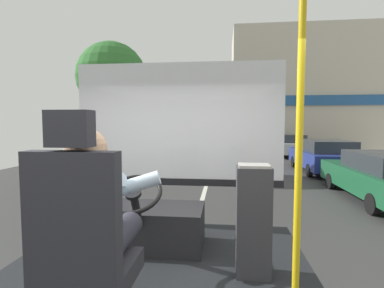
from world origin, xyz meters
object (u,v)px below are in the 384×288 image
(parked_car_silver, at_px, (289,145))
(bus_driver, at_px, (94,214))
(steering_console, at_px, (147,225))
(handrail_pole, at_px, (299,159))
(fare_box, at_px, (253,220))
(driver_seat, at_px, (84,251))
(parked_car_blue, at_px, (325,156))

(parked_car_silver, bearing_deg, bus_driver, -105.87)
(steering_console, relative_size, handrail_pole, 0.54)
(fare_box, bearing_deg, driver_seat, -138.72)
(driver_seat, xyz_separation_m, steering_console, (-0.00, 1.29, -0.32))
(handrail_pole, bearing_deg, bus_driver, -168.87)
(handrail_pole, distance_m, parked_car_silver, 16.64)
(fare_box, bearing_deg, parked_car_blue, 68.68)
(steering_console, xyz_separation_m, parked_car_blue, (4.86, 9.50, -0.32))
(parked_car_blue, bearing_deg, steering_console, -117.09)
(bus_driver, bearing_deg, fare_box, 36.55)
(steering_console, height_order, parked_car_silver, steering_console)
(handrail_pole, xyz_separation_m, fare_box, (-0.22, 0.50, -0.56))
(fare_box, relative_size, parked_car_blue, 0.23)
(steering_console, bearing_deg, bus_driver, -90.00)
(parked_car_blue, xyz_separation_m, parked_car_silver, (-0.18, 5.82, 0.00))
(parked_car_blue, relative_size, parked_car_silver, 1.02)
(handrail_pole, distance_m, parked_car_blue, 11.10)
(steering_console, relative_size, fare_box, 1.22)
(parked_car_blue, bearing_deg, fare_box, -111.32)
(bus_driver, bearing_deg, parked_car_silver, 74.13)
(driver_seat, relative_size, parked_car_silver, 0.33)
(parked_car_blue, distance_m, parked_car_silver, 5.82)
(steering_console, xyz_separation_m, parked_car_silver, (4.68, 15.32, -0.32))
(steering_console, height_order, fare_box, fare_box)
(fare_box, xyz_separation_m, parked_car_blue, (3.87, 9.93, -0.55))
(driver_seat, distance_m, fare_box, 1.32)
(bus_driver, xyz_separation_m, parked_car_silver, (4.68, 16.47, -0.80))
(bus_driver, relative_size, fare_box, 0.85)
(handrail_pole, relative_size, fare_box, 2.24)
(parked_car_blue, height_order, parked_car_silver, parked_car_silver)
(driver_seat, bearing_deg, parked_car_silver, 74.26)
(fare_box, distance_m, parked_car_blue, 10.67)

